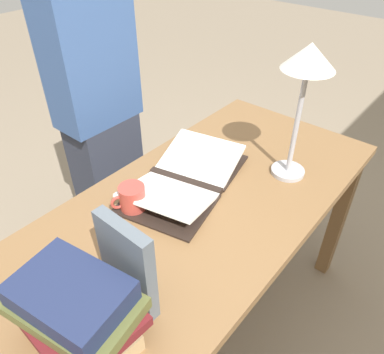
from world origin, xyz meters
TOP-DOWN VIEW (x-y plane):
  - ground_plane at (0.00, 0.00)m, footprint 12.00×12.00m
  - reading_desk at (0.00, 0.00)m, footprint 1.57×0.70m
  - open_book at (-0.10, -0.10)m, footprint 0.56×0.40m
  - book_stack_tall at (0.50, 0.09)m, footprint 0.23×0.31m
  - book_standing_upright at (0.36, 0.11)m, footprint 0.04×0.17m
  - reading_lamp at (-0.39, 0.15)m, footprint 0.17×0.17m
  - coffee_mug at (0.12, -0.15)m, footprint 0.11×0.09m
  - person_reader at (-0.19, -0.70)m, footprint 0.36×0.23m

SIDE VIEW (x-z plane):
  - ground_plane at x=0.00m, z-range 0.00..0.00m
  - reading_desk at x=0.00m, z-range 0.28..1.05m
  - open_book at x=-0.10m, z-range 0.75..0.82m
  - person_reader at x=-0.19m, z-range 0.00..1.62m
  - coffee_mug at x=0.12m, z-range 0.76..0.85m
  - book_stack_tall at x=0.50m, z-range 0.76..0.96m
  - book_standing_upright at x=0.36m, z-range 0.76..1.03m
  - reading_lamp at x=-0.39m, z-range 0.91..1.40m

